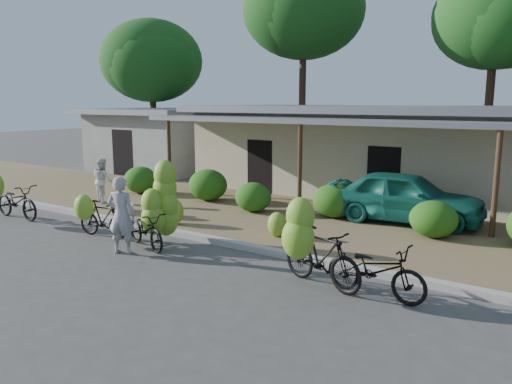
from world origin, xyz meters
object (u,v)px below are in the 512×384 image
bike_far_left (14,199)px  bike_left (100,217)px  bystander (103,180)px  bike_far_right (376,270)px  tree_back_left (150,59)px  sack_far (125,208)px  bike_center (156,213)px  tree_center_right (492,18)px  teal_van (405,197)px  tree_far_center (302,8)px  sack_near (157,210)px  vendor (121,215)px  bike_right (316,250)px

bike_far_left → bike_left: (3.89, 0.09, -0.05)m
bystander → bike_far_right: bearing=-177.3°
tree_back_left → sack_far: (9.39, -10.33, -5.59)m
bike_center → tree_back_left: bearing=64.1°
tree_center_right → teal_van: tree_center_right is taller
tree_back_left → teal_van: tree_back_left is taller
tree_center_right → tree_far_center: bearing=-176.8°
tree_center_right → sack_near: (-6.53, -13.55, -6.73)m
tree_center_right → bike_center: 17.34m
tree_center_right → bike_center: (-4.46, -15.58, -6.18)m
sack_near → sack_far: sack_near is taller
bike_left → bike_center: bike_center is taller
tree_back_left → sack_near: size_ratio=9.45×
tree_far_center → bike_center: 17.40m
bike_far_left → bike_left: bike_far_left is taller
bike_center → tree_center_right: bearing=2.0°
bike_far_right → sack_far: bearing=82.5°
tree_center_right → bike_left: (-6.17, -15.90, -6.44)m
tree_back_left → tree_far_center: (8.00, 3.00, 2.39)m
tree_center_right → bike_left: 18.24m
sack_near → vendor: size_ratio=0.46×
bike_left → bike_far_right: bike_left is taller
bike_left → vendor: vendor is taller
bike_far_right → sack_near: bearing=79.0°
bike_left → sack_far: (-1.44, 2.07, -0.30)m
bike_far_right → bystander: bearing=81.1°
bike_right → vendor: bearing=112.5°
bike_left → sack_near: (-0.36, 2.36, -0.29)m
bike_far_left → vendor: bearing=-96.0°
bike_center → sack_near: bike_center is taller
sack_far → vendor: 4.04m
bike_far_left → bike_right: bearing=-90.2°
bike_far_left → tree_back_left: bearing=28.3°
tree_far_center → bike_far_left: size_ratio=5.31×
bike_far_right → sack_far: size_ratio=2.64×
bike_far_right → sack_near: size_ratio=2.33×
tree_far_center → bike_right: size_ratio=5.32×
bystander → teal_van: bystander is taller
tree_center_right → sack_far: size_ratio=11.97×
tree_far_center → tree_center_right: (9.00, 0.50, -1.23)m
bike_center → teal_van: bearing=-21.1°
bike_center → bike_far_right: bearing=-72.9°
tree_center_right → sack_far: bearing=-118.8°
vendor → bike_far_left: bearing=-27.2°
bike_left → bystander: 4.29m
bike_center → teal_van: (4.39, 5.40, 0.03)m
sack_far → vendor: bearing=-41.9°
bike_far_left → bystander: bystander is taller
tree_center_right → bike_far_right: 17.00m
teal_van → bike_far_right: bearing=-172.8°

